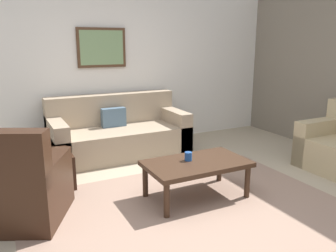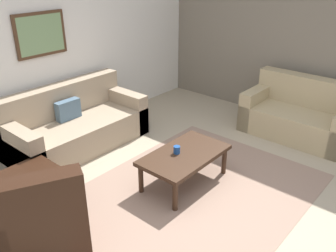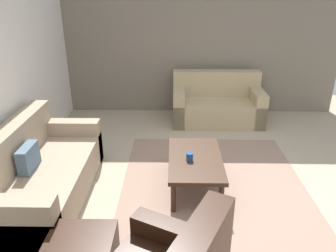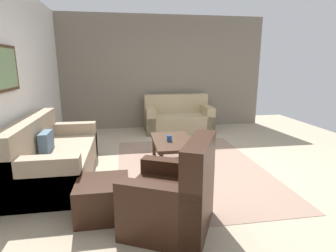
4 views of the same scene
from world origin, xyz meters
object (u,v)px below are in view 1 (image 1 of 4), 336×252
armchair_leather (16,192)px  ottoman (47,170)px  framed_artwork (102,48)px  couch_main (117,134)px  coffee_table (196,166)px  cup (188,156)px

armchair_leather → ottoman: size_ratio=1.91×
armchair_leather → framed_artwork: framed_artwork is taller
ottoman → framed_artwork: size_ratio=0.75×
couch_main → ottoman: 1.41m
ottoman → coffee_table: bearing=-36.3°
armchair_leather → cup: size_ratio=11.48×
coffee_table → armchair_leather: bearing=170.7°
armchair_leather → framed_artwork: bearing=53.9°
couch_main → coffee_table: 1.87m
framed_artwork → ottoman: bearing=-131.1°
coffee_table → framed_artwork: 2.60m
armchair_leather → cup: (1.71, -0.22, 0.15)m
cup → framed_artwork: framed_artwork is taller
ottoman → cup: bearing=-35.6°
couch_main → framed_artwork: size_ratio=2.65×
couch_main → cup: (0.20, -1.78, 0.16)m
ottoman → coffee_table: 1.75m
couch_main → coffee_table: size_ratio=1.81×
cup → framed_artwork: size_ratio=0.12×
couch_main → armchair_leather: bearing=-134.0°
armchair_leather → framed_artwork: 2.76m
coffee_table → ottoman: bearing=143.7°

